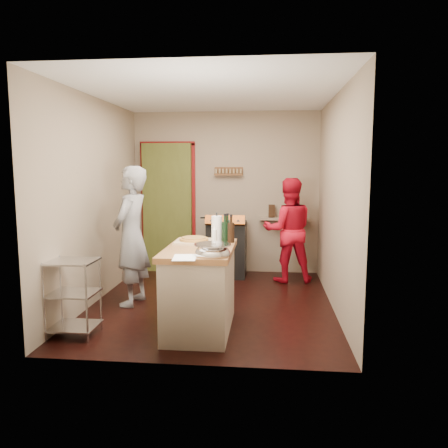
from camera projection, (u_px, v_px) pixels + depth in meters
The scene contains 10 objects.
floor at pixel (212, 303), 5.56m from camera, with size 3.50×3.50×0.00m, color black.
back_wall at pixel (188, 203), 7.23m from camera, with size 3.00×0.44×2.60m.
left_wall at pixel (95, 201), 5.54m from camera, with size 0.04×3.50×2.60m, color gray.
right_wall at pixel (336, 203), 5.24m from camera, with size 0.04×3.50×2.60m, color gray.
ceiling at pixel (212, 92), 5.22m from camera, with size 3.00×3.50×0.02m, color white.
stove at pixel (227, 248), 6.90m from camera, with size 0.60×0.63×1.00m.
wire_shelving at pixel (73, 294), 4.45m from camera, with size 0.48×0.40×0.80m.
island at pixel (200, 286), 4.61m from camera, with size 0.71×1.29×1.20m.
person_stripe at pixel (131, 236), 5.43m from camera, with size 0.63×0.42×1.74m, color silver.
person_red at pixel (288, 230), 6.54m from camera, with size 0.76×0.59×1.56m, color red.
Camera 1 is at (0.69, -5.34, 1.73)m, focal length 35.00 mm.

